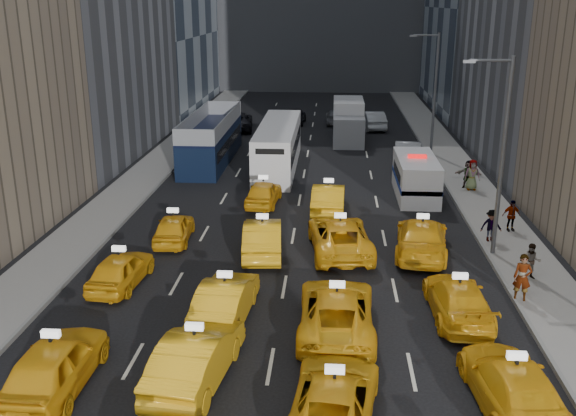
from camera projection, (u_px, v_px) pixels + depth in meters
The scene contains 36 objects.
ground at pixel (264, 403), 18.72m from camera, with size 160.00×160.00×0.00m, color black.
sidewalk_west at pixel (148, 174), 43.10m from camera, with size 3.00×90.00×0.15m, color gray.
sidewalk_east at pixel (464, 179), 41.72m from camera, with size 3.00×90.00×0.15m, color gray.
curb_west at pixel (169, 174), 43.00m from camera, with size 0.15×90.00×0.18m, color slate.
curb_east at pixel (442, 179), 41.81m from camera, with size 0.15×90.00×0.18m, color slate.
streetlight_near at pixel (500, 151), 27.97m from camera, with size 2.15×0.22×9.00m.
streetlight_far at pixel (433, 90), 46.95m from camera, with size 2.15×0.22×9.00m.
taxi_4 at pixel (55, 365), 19.15m from camera, with size 1.96×4.87×1.66m, color #F1A914.
taxi_5 at pixel (196, 357), 19.57m from camera, with size 1.75×5.02×1.65m, color #F1A914.
taxi_6 at pixel (334, 398), 17.78m from camera, with size 2.30×5.00×1.39m, color #F1A914.
taxi_7 at pixel (513, 386), 18.23m from camera, with size 2.13×5.23×1.52m, color #F1A914.
taxi_8 at pixel (121, 270), 26.21m from camera, with size 1.67×4.15×1.41m, color #F1A914.
taxi_9 at pixel (226, 299), 23.44m from camera, with size 1.65×4.74×1.56m, color #F1A914.
taxi_10 at pixel (337, 310), 22.60m from camera, with size 2.61×5.65×1.57m, color #F1A914.
taxi_11 at pixel (458, 299), 23.59m from camera, with size 2.02×4.96×1.44m, color #F1A914.
taxi_12 at pixel (174, 228), 31.06m from camera, with size 1.61×4.01×1.37m, color #F1A914.
taxi_13 at pixel (263, 237), 29.49m from camera, with size 1.71×4.90×1.61m, color #F1A914.
taxi_14 at pixel (340, 236), 29.68m from camera, with size 2.63×5.71×1.59m, color #F1A914.
taxi_15 at pixel (422, 237), 29.46m from camera, with size 2.28×5.61×1.63m, color #F1A914.
taxi_16 at pixel (263, 193), 36.62m from camera, with size 1.67×4.16×1.42m, color #F1A914.
taxi_17 at pixel (328, 199), 35.19m from camera, with size 1.73×4.96×1.63m, color #F1A914.
nypd_van at pixel (416, 178), 38.09m from camera, with size 2.40×5.95×2.54m.
double_decker at pixel (211, 138), 46.26m from camera, with size 3.94×12.02×3.43m.
city_bus at pixel (278, 146), 44.42m from camera, with size 2.59×11.98×3.09m.
box_truck at pixel (348, 121), 53.08m from camera, with size 2.77×7.30×3.29m.
misc_car_0 at pixel (408, 153), 45.71m from camera, with size 1.77×5.08×1.67m, color #A6AAAE.
misc_car_1 at pixel (238, 121), 57.87m from camera, with size 2.62×5.69×1.58m, color black.
misc_car_2 at pixel (336, 117), 60.72m from camera, with size 1.86×4.58×1.33m, color slate.
misc_car_3 at pixel (295, 116), 60.51m from camera, with size 1.82×4.52×1.54m, color black.
misc_car_4 at pixel (373, 120), 58.18m from camera, with size 1.73×4.95×1.63m, color #B3B7BB.
pedestrian_0 at pixel (522, 277), 24.58m from camera, with size 0.68×0.44×1.86m, color gray.
pedestrian_1 at pixel (531, 261), 26.52m from camera, with size 0.74×0.41×1.52m, color gray.
pedestrian_2 at pixel (491, 225), 30.65m from camera, with size 1.02×0.42×1.57m, color gray.
pedestrian_3 at pixel (511, 215), 32.04m from camera, with size 0.93×0.43×1.60m, color gray.
pedestrian_4 at pixel (472, 175), 38.95m from camera, with size 0.91×0.50×1.87m, color gray.
pedestrian_5 at pixel (468, 174), 39.38m from camera, with size 1.59×0.46×1.72m, color gray.
Camera 1 is at (1.82, -15.95, 11.22)m, focal length 40.00 mm.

